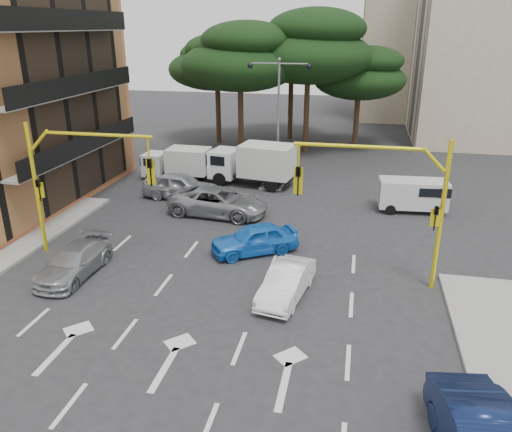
{
  "coord_description": "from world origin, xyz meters",
  "views": [
    {
      "loc": [
        5.32,
        -16.72,
        9.85
      ],
      "look_at": [
        0.93,
        4.31,
        1.6
      ],
      "focal_mm": 35.0,
      "sensor_mm": 36.0,
      "label": 1
    }
  ],
  "objects_px": {
    "car_white_hatch": "(286,282)",
    "box_truck_b": "(252,164)",
    "signal_mast_right": "(395,193)",
    "box_truck_a": "(177,164)",
    "car_silver_cross_a": "(218,202)",
    "car_blue_compact": "(254,239)",
    "street_lamp_center": "(279,97)",
    "van_white": "(412,195)",
    "signal_mast_left": "(70,172)",
    "car_silver_wagon": "(74,262)",
    "car_silver_cross_b": "(181,186)"
  },
  "relations": [
    {
      "from": "car_silver_cross_a",
      "to": "van_white",
      "type": "relative_size",
      "value": 1.47
    },
    {
      "from": "van_white",
      "to": "box_truck_b",
      "type": "distance_m",
      "value": 10.3
    },
    {
      "from": "car_silver_cross_a",
      "to": "street_lamp_center",
      "type": "bearing_deg",
      "value": -8.92
    },
    {
      "from": "signal_mast_left",
      "to": "box_truck_b",
      "type": "distance_m",
      "value": 13.46
    },
    {
      "from": "car_white_hatch",
      "to": "van_white",
      "type": "relative_size",
      "value": 1.03
    },
    {
      "from": "car_white_hatch",
      "to": "street_lamp_center",
      "type": "bearing_deg",
      "value": 110.56
    },
    {
      "from": "car_blue_compact",
      "to": "van_white",
      "type": "distance_m",
      "value": 10.44
    },
    {
      "from": "signal_mast_left",
      "to": "box_truck_a",
      "type": "relative_size",
      "value": 1.32
    },
    {
      "from": "car_blue_compact",
      "to": "box_truck_b",
      "type": "xyz_separation_m",
      "value": [
        -2.3,
        10.26,
        0.69
      ]
    },
    {
      "from": "car_white_hatch",
      "to": "car_blue_compact",
      "type": "relative_size",
      "value": 0.95
    },
    {
      "from": "street_lamp_center",
      "to": "box_truck_a",
      "type": "bearing_deg",
      "value": -162.87
    },
    {
      "from": "car_blue_compact",
      "to": "car_silver_cross_b",
      "type": "height_order",
      "value": "car_silver_cross_b"
    },
    {
      "from": "van_white",
      "to": "box_truck_b",
      "type": "relative_size",
      "value": 0.66
    },
    {
      "from": "street_lamp_center",
      "to": "car_silver_wagon",
      "type": "height_order",
      "value": "street_lamp_center"
    },
    {
      "from": "car_silver_cross_a",
      "to": "box_truck_a",
      "type": "distance_m",
      "value": 7.33
    },
    {
      "from": "signal_mast_left",
      "to": "car_blue_compact",
      "type": "xyz_separation_m",
      "value": [
        7.77,
        1.78,
        -3.2
      ]
    },
    {
      "from": "car_silver_wagon",
      "to": "van_white",
      "type": "bearing_deg",
      "value": 38.28
    },
    {
      "from": "car_white_hatch",
      "to": "box_truck_b",
      "type": "distance_m",
      "value": 14.63
    },
    {
      "from": "signal_mast_left",
      "to": "car_white_hatch",
      "type": "xyz_separation_m",
      "value": [
        9.8,
        -1.91,
        -3.26
      ]
    },
    {
      "from": "signal_mast_left",
      "to": "street_lamp_center",
      "type": "distance_m",
      "value": 15.65
    },
    {
      "from": "signal_mast_right",
      "to": "car_silver_cross_a",
      "type": "height_order",
      "value": "signal_mast_right"
    },
    {
      "from": "car_silver_cross_a",
      "to": "box_truck_a",
      "type": "xyz_separation_m",
      "value": [
        -4.49,
        5.79,
        0.36
      ]
    },
    {
      "from": "car_white_hatch",
      "to": "van_white",
      "type": "xyz_separation_m",
      "value": [
        5.5,
        10.92,
        0.3
      ]
    },
    {
      "from": "car_silver_cross_a",
      "to": "car_white_hatch",
      "type": "bearing_deg",
      "value": -142.94
    },
    {
      "from": "car_silver_wagon",
      "to": "car_silver_cross_b",
      "type": "distance_m",
      "value": 10.46
    },
    {
      "from": "signal_mast_left",
      "to": "car_silver_cross_b",
      "type": "relative_size",
      "value": 1.33
    },
    {
      "from": "signal_mast_left",
      "to": "box_truck_a",
      "type": "height_order",
      "value": "signal_mast_left"
    },
    {
      "from": "car_white_hatch",
      "to": "car_silver_wagon",
      "type": "bearing_deg",
      "value": -170.0
    },
    {
      "from": "street_lamp_center",
      "to": "box_truck_b",
      "type": "bearing_deg",
      "value": -124.11
    },
    {
      "from": "car_white_hatch",
      "to": "car_silver_cross_b",
      "type": "height_order",
      "value": "car_silver_cross_b"
    },
    {
      "from": "box_truck_a",
      "to": "car_silver_cross_a",
      "type": "bearing_deg",
      "value": -140.67
    },
    {
      "from": "signal_mast_right",
      "to": "car_blue_compact",
      "type": "height_order",
      "value": "signal_mast_right"
    },
    {
      "from": "signal_mast_left",
      "to": "box_truck_b",
      "type": "bearing_deg",
      "value": 65.56
    },
    {
      "from": "street_lamp_center",
      "to": "car_silver_cross_b",
      "type": "xyz_separation_m",
      "value": [
        -5.0,
        -5.52,
        -4.66
      ]
    },
    {
      "from": "signal_mast_right",
      "to": "box_truck_a",
      "type": "distance_m",
      "value": 18.13
    },
    {
      "from": "box_truck_b",
      "to": "signal_mast_left",
      "type": "bearing_deg",
      "value": 164.67
    },
    {
      "from": "car_silver_cross_b",
      "to": "car_blue_compact",
      "type": "bearing_deg",
      "value": -138.06
    },
    {
      "from": "signal_mast_right",
      "to": "van_white",
      "type": "relative_size",
      "value": 1.62
    },
    {
      "from": "signal_mast_right",
      "to": "box_truck_a",
      "type": "height_order",
      "value": "signal_mast_right"
    },
    {
      "from": "car_white_hatch",
      "to": "box_truck_b",
      "type": "height_order",
      "value": "box_truck_b"
    },
    {
      "from": "signal_mast_right",
      "to": "signal_mast_left",
      "type": "bearing_deg",
      "value": 180.0
    },
    {
      "from": "car_blue_compact",
      "to": "box_truck_b",
      "type": "height_order",
      "value": "box_truck_b"
    },
    {
      "from": "car_silver_cross_b",
      "to": "box_truck_b",
      "type": "bearing_deg",
      "value": -45.65
    },
    {
      "from": "car_silver_cross_b",
      "to": "box_truck_a",
      "type": "xyz_separation_m",
      "value": [
        -1.49,
        3.52,
        0.35
      ]
    },
    {
      "from": "car_white_hatch",
      "to": "van_white",
      "type": "distance_m",
      "value": 12.23
    },
    {
      "from": "signal_mast_right",
      "to": "car_white_hatch",
      "type": "height_order",
      "value": "signal_mast_right"
    },
    {
      "from": "signal_mast_left",
      "to": "car_silver_wagon",
      "type": "xyz_separation_m",
      "value": [
        0.86,
        -1.93,
        -3.27
      ]
    },
    {
      "from": "car_white_hatch",
      "to": "car_silver_cross_a",
      "type": "distance_m",
      "value": 9.55
    },
    {
      "from": "street_lamp_center",
      "to": "signal_mast_right",
      "type": "bearing_deg",
      "value": -64.09
    },
    {
      "from": "street_lamp_center",
      "to": "van_white",
      "type": "distance_m",
      "value": 10.84
    }
  ]
}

